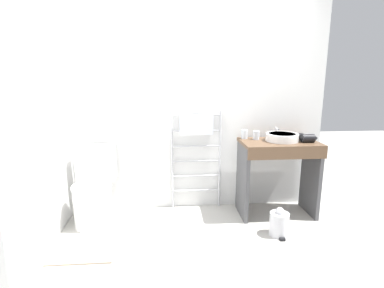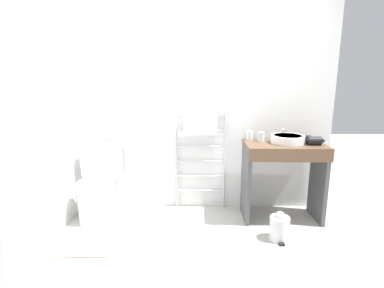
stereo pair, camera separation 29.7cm
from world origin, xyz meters
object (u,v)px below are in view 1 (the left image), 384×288
Objects in this scene: toilet at (94,192)px; cup_near_wall at (245,134)px; cup_near_edge at (256,135)px; trash_bin at (279,223)px; sink_basin at (282,137)px; towel_radiator at (196,140)px; hair_dryer at (308,138)px.

cup_near_wall is (1.66, 0.21, 0.57)m from toilet.
cup_near_edge is 0.33× the size of trash_bin.
sink_basin is at bearing 1.45° from toilet.
sink_basin is (0.92, -0.23, 0.06)m from towel_radiator.
towel_radiator reaches higher than cup_near_edge.
cup_near_wall is at bearing 156.64° from sink_basin.
trash_bin is at bearing -135.64° from hair_dryer.
towel_radiator is at bearing 14.26° from toilet.
towel_radiator is 1.26m from trash_bin.
cup_near_wall is at bearing 108.18° from trash_bin.
hair_dryer is (0.52, -0.18, -0.00)m from cup_near_edge.
sink_basin is 1.20× the size of trash_bin.
cup_near_wall is 0.55× the size of hair_dryer.
trash_bin is (1.88, -0.43, -0.21)m from toilet.
hair_dryer reaches higher than sink_basin.
cup_near_edge is at bearing 161.27° from hair_dryer.
toilet is 1.26m from towel_radiator.
towel_radiator is 0.55m from cup_near_wall.
sink_basin is 3.62× the size of cup_near_edge.
sink_basin is at bearing 71.36° from trash_bin.
cup_near_edge is at bearing 99.20° from trash_bin.
sink_basin is 0.92m from trash_bin.
cup_near_edge is at bearing -11.16° from towel_radiator.
cup_near_wall reaches higher than trash_bin.
sink_basin is 1.85× the size of hair_dryer.
toilet is 2.33× the size of sink_basin.
towel_radiator reaches higher than hair_dryer.
towel_radiator is 3.30× the size of sink_basin.
towel_radiator is 0.95m from sink_basin.
trash_bin is (0.76, -0.72, -0.71)m from towel_radiator.
towel_radiator reaches higher than trash_bin.
towel_radiator is at bearing 165.46° from hair_dryer.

